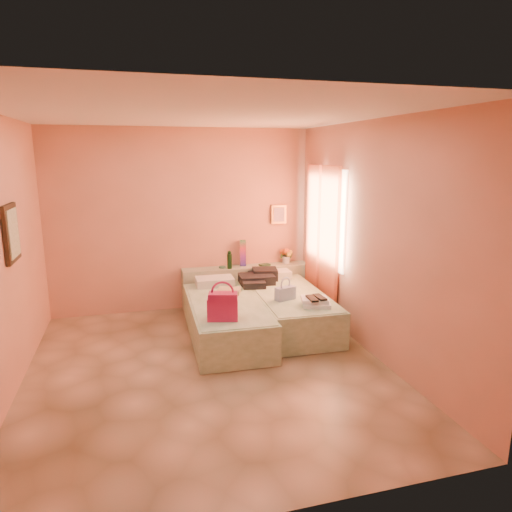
{
  "coord_description": "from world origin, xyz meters",
  "views": [
    {
      "loc": [
        -0.76,
        -4.77,
        2.39
      ],
      "look_at": [
        0.79,
        0.85,
        1.1
      ],
      "focal_mm": 32.0,
      "sensor_mm": 36.0,
      "label": 1
    }
  ],
  "objects_px": {
    "headboard_ledge": "(246,286)",
    "green_book": "(265,265)",
    "water_bottle": "(230,260)",
    "towel_stack": "(316,302)",
    "blue_handbag": "(285,293)",
    "bed_left": "(226,320)",
    "flower_vase": "(286,254)",
    "magenta_handbag": "(223,306)",
    "bed_right": "(289,309)"
  },
  "relations": [
    {
      "from": "flower_vase",
      "to": "magenta_handbag",
      "type": "xyz_separation_m",
      "value": [
        -1.45,
        -1.92,
        -0.13
      ]
    },
    {
      "from": "green_book",
      "to": "magenta_handbag",
      "type": "distance_m",
      "value": 2.11
    },
    {
      "from": "magenta_handbag",
      "to": "towel_stack",
      "type": "xyz_separation_m",
      "value": [
        1.26,
        0.17,
        -0.12
      ]
    },
    {
      "from": "magenta_handbag",
      "to": "bed_right",
      "type": "bearing_deg",
      "value": 50.71
    },
    {
      "from": "green_book",
      "to": "blue_handbag",
      "type": "height_order",
      "value": "same"
    },
    {
      "from": "bed_left",
      "to": "green_book",
      "type": "xyz_separation_m",
      "value": [
        0.89,
        1.2,
        0.41
      ]
    },
    {
      "from": "green_book",
      "to": "blue_handbag",
      "type": "xyz_separation_m",
      "value": [
        -0.1,
        -1.32,
        -0.08
      ]
    },
    {
      "from": "flower_vase",
      "to": "green_book",
      "type": "bearing_deg",
      "value": -167.7
    },
    {
      "from": "headboard_ledge",
      "to": "flower_vase",
      "type": "height_order",
      "value": "flower_vase"
    },
    {
      "from": "headboard_ledge",
      "to": "bed_left",
      "type": "distance_m",
      "value": 1.37
    },
    {
      "from": "bed_right",
      "to": "towel_stack",
      "type": "height_order",
      "value": "towel_stack"
    },
    {
      "from": "headboard_ledge",
      "to": "blue_handbag",
      "type": "distance_m",
      "value": 1.4
    },
    {
      "from": "headboard_ledge",
      "to": "green_book",
      "type": "height_order",
      "value": "green_book"
    },
    {
      "from": "magenta_handbag",
      "to": "towel_stack",
      "type": "height_order",
      "value": "magenta_handbag"
    },
    {
      "from": "bed_left",
      "to": "flower_vase",
      "type": "xyz_separation_m",
      "value": [
        1.29,
        1.28,
        0.55
      ]
    },
    {
      "from": "headboard_ledge",
      "to": "water_bottle",
      "type": "distance_m",
      "value": 0.55
    },
    {
      "from": "magenta_handbag",
      "to": "water_bottle",
      "type": "bearing_deg",
      "value": 89.65
    },
    {
      "from": "headboard_ledge",
      "to": "flower_vase",
      "type": "xyz_separation_m",
      "value": [
        0.69,
        0.05,
        0.47
      ]
    },
    {
      "from": "green_book",
      "to": "flower_vase",
      "type": "distance_m",
      "value": 0.43
    },
    {
      "from": "water_bottle",
      "to": "blue_handbag",
      "type": "relative_size",
      "value": 0.98
    },
    {
      "from": "bed_right",
      "to": "magenta_handbag",
      "type": "xyz_separation_m",
      "value": [
        -1.11,
        -0.82,
        0.42
      ]
    },
    {
      "from": "bed_left",
      "to": "blue_handbag",
      "type": "relative_size",
      "value": 7.28
    },
    {
      "from": "headboard_ledge",
      "to": "green_book",
      "type": "bearing_deg",
      "value": -7.4
    },
    {
      "from": "towel_stack",
      "to": "bed_left",
      "type": "bearing_deg",
      "value": 157.06
    },
    {
      "from": "flower_vase",
      "to": "towel_stack",
      "type": "bearing_deg",
      "value": -96.33
    },
    {
      "from": "flower_vase",
      "to": "magenta_handbag",
      "type": "height_order",
      "value": "flower_vase"
    },
    {
      "from": "headboard_ledge",
      "to": "green_book",
      "type": "xyz_separation_m",
      "value": [
        0.29,
        -0.04,
        0.34
      ]
    },
    {
      "from": "flower_vase",
      "to": "water_bottle",
      "type": "bearing_deg",
      "value": -172.92
    },
    {
      "from": "blue_handbag",
      "to": "bed_left",
      "type": "bearing_deg",
      "value": 153.29
    },
    {
      "from": "bed_left",
      "to": "towel_stack",
      "type": "xyz_separation_m",
      "value": [
        1.09,
        -0.46,
        0.3
      ]
    },
    {
      "from": "headboard_ledge",
      "to": "bed_right",
      "type": "relative_size",
      "value": 1.02
    },
    {
      "from": "bed_right",
      "to": "water_bottle",
      "type": "bearing_deg",
      "value": 125.12
    },
    {
      "from": "headboard_ledge",
      "to": "blue_handbag",
      "type": "xyz_separation_m",
      "value": [
        0.19,
        -1.36,
        0.26
      ]
    },
    {
      "from": "water_bottle",
      "to": "blue_handbag",
      "type": "height_order",
      "value": "water_bottle"
    },
    {
      "from": "bed_right",
      "to": "green_book",
      "type": "xyz_separation_m",
      "value": [
        -0.06,
        1.01,
        0.41
      ]
    },
    {
      "from": "bed_left",
      "to": "bed_right",
      "type": "relative_size",
      "value": 1.0
    },
    {
      "from": "bed_left",
      "to": "water_bottle",
      "type": "height_order",
      "value": "water_bottle"
    },
    {
      "from": "blue_handbag",
      "to": "headboard_ledge",
      "type": "bearing_deg",
      "value": 80.35
    },
    {
      "from": "bed_right",
      "to": "towel_stack",
      "type": "xyz_separation_m",
      "value": [
        0.14,
        -0.65,
        0.3
      ]
    },
    {
      "from": "flower_vase",
      "to": "blue_handbag",
      "type": "bearing_deg",
      "value": -109.53
    },
    {
      "from": "headboard_ledge",
      "to": "towel_stack",
      "type": "relative_size",
      "value": 5.86
    },
    {
      "from": "blue_handbag",
      "to": "flower_vase",
      "type": "bearing_deg",
      "value": 52.84
    },
    {
      "from": "water_bottle",
      "to": "towel_stack",
      "type": "xyz_separation_m",
      "value": [
        0.79,
        -1.62,
        -0.23
      ]
    },
    {
      "from": "flower_vase",
      "to": "blue_handbag",
      "type": "distance_m",
      "value": 1.51
    },
    {
      "from": "water_bottle",
      "to": "flower_vase",
      "type": "xyz_separation_m",
      "value": [
        0.98,
        0.12,
        0.01
      ]
    },
    {
      "from": "magenta_handbag",
      "to": "blue_handbag",
      "type": "xyz_separation_m",
      "value": [
        0.95,
        0.51,
        -0.08
      ]
    },
    {
      "from": "bed_left",
      "to": "towel_stack",
      "type": "relative_size",
      "value": 5.71
    },
    {
      "from": "bed_left",
      "to": "magenta_handbag",
      "type": "distance_m",
      "value": 0.78
    },
    {
      "from": "blue_handbag",
      "to": "bed_right",
      "type": "bearing_deg",
      "value": 44.66
    },
    {
      "from": "water_bottle",
      "to": "towel_stack",
      "type": "bearing_deg",
      "value": -64.17
    }
  ]
}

